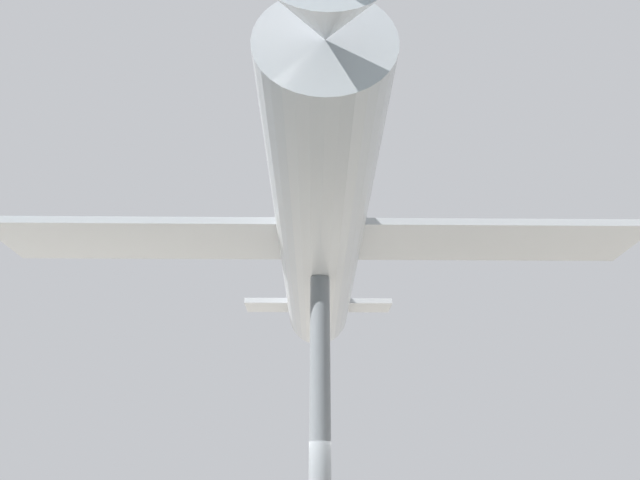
% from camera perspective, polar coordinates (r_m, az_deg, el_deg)
% --- Properties ---
extents(support_pylon_central, '(0.46, 0.46, 6.13)m').
position_cam_1_polar(support_pylon_central, '(11.18, -0.00, -19.14)').
color(support_pylon_central, slate).
rests_on(support_pylon_central, ground_plane).
extents(suspended_airplane, '(15.75, 13.93, 3.46)m').
position_cam_1_polar(suspended_airplane, '(12.13, 0.01, 0.61)').
color(suspended_airplane, '#B2B7BC').
rests_on(suspended_airplane, support_pylon_central).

